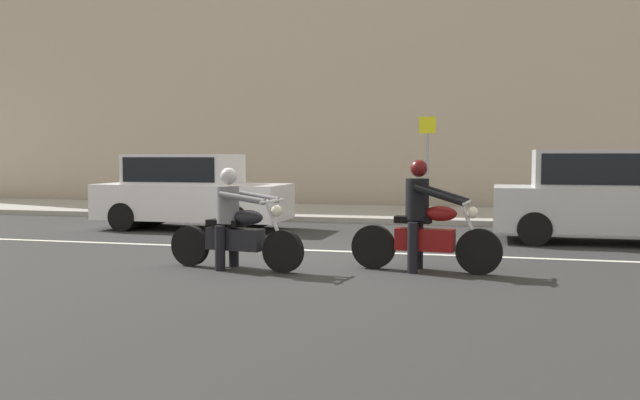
# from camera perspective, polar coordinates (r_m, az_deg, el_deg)

# --- Properties ---
(ground_plane) EXTENTS (80.00, 80.00, 0.00)m
(ground_plane) POSITION_cam_1_polar(r_m,az_deg,el_deg) (11.42, -2.47, -4.80)
(ground_plane) COLOR #2A2A2A
(sidewalk_slab) EXTENTS (40.00, 4.40, 0.14)m
(sidewalk_slab) POSITION_cam_1_polar(r_m,az_deg,el_deg) (19.15, 4.54, -1.13)
(sidewalk_slab) COLOR #99968E
(sidewalk_slab) RESTS_ON ground_plane
(building_facade) EXTENTS (40.00, 1.40, 10.66)m
(building_facade) POSITION_cam_1_polar(r_m,az_deg,el_deg) (22.73, 6.14, 12.93)
(building_facade) COLOR #B7A893
(building_facade) RESTS_ON ground_plane
(lane_marking_stripe) EXTENTS (18.00, 0.14, 0.01)m
(lane_marking_stripe) POSITION_cam_1_polar(r_m,az_deg,el_deg) (12.53, -4.98, -4.03)
(lane_marking_stripe) COLOR silver
(lane_marking_stripe) RESTS_ON ground_plane
(motorcycle_with_rider_gray) EXTENTS (2.20, 0.74, 1.51)m
(motorcycle_with_rider_gray) POSITION_cam_1_polar(r_m,az_deg,el_deg) (10.26, -7.12, -2.29)
(motorcycle_with_rider_gray) COLOR black
(motorcycle_with_rider_gray) RESTS_ON ground_plane
(motorcycle_with_rider_black_leather) EXTENTS (2.21, 0.70, 1.63)m
(motorcycle_with_rider_black_leather) POSITION_cam_1_polar(r_m,az_deg,el_deg) (10.08, 8.67, -2.18)
(motorcycle_with_rider_black_leather) COLOR black
(motorcycle_with_rider_black_leather) RESTS_ON ground_plane
(parked_hatchback_silver) EXTENTS (3.95, 1.76, 1.80)m
(parked_hatchback_silver) POSITION_cam_1_polar(r_m,az_deg,el_deg) (14.26, 22.23, 0.41)
(parked_hatchback_silver) COLOR #B2B5BA
(parked_hatchback_silver) RESTS_ON ground_plane
(parked_sedan_white) EXTENTS (4.32, 1.82, 1.72)m
(parked_sedan_white) POSITION_cam_1_polar(r_m,az_deg,el_deg) (15.97, -10.76, 0.75)
(parked_sedan_white) COLOR silver
(parked_sedan_white) RESTS_ON ground_plane
(street_sign_post) EXTENTS (0.44, 0.08, 2.60)m
(street_sign_post) POSITION_cam_1_polar(r_m,az_deg,el_deg) (18.42, 8.91, 3.76)
(street_sign_post) COLOR gray
(street_sign_post) RESTS_ON sidewalk_slab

